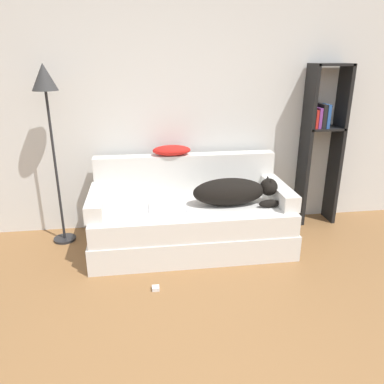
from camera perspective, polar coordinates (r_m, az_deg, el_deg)
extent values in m
cube|color=silver|center=(3.91, -2.50, 13.87)|extent=(7.36, 0.06, 2.70)
cube|color=silver|center=(3.71, -0.22, -6.33)|extent=(1.89, 0.92, 0.24)
cube|color=silver|center=(3.61, -0.20, -3.24)|extent=(1.85, 0.88, 0.20)
cube|color=silver|center=(3.88, -1.00, 3.01)|extent=(1.85, 0.15, 0.38)
cube|color=silver|center=(3.54, -14.28, -1.34)|extent=(0.15, 0.73, 0.15)
cube|color=silver|center=(3.75, 13.06, 0.01)|extent=(0.15, 0.73, 0.15)
ellipsoid|color=black|center=(3.51, 5.63, 0.03)|extent=(0.68, 0.27, 0.26)
sphere|color=black|center=(3.61, 11.62, 0.76)|extent=(0.17, 0.17, 0.17)
cone|color=black|center=(3.55, 11.93, 1.47)|extent=(0.06, 0.06, 0.08)
cone|color=black|center=(3.63, 11.45, 1.93)|extent=(0.06, 0.06, 0.08)
ellipsoid|color=black|center=(3.54, 11.73, -1.74)|extent=(0.20, 0.07, 0.08)
cube|color=silver|center=(3.47, -3.73, -2.29)|extent=(0.36, 0.26, 0.02)
ellipsoid|color=red|center=(3.79, -3.12, 6.36)|extent=(0.38, 0.21, 0.10)
cube|color=black|center=(4.18, 16.90, 6.49)|extent=(0.04, 0.26, 1.70)
cube|color=black|center=(4.35, 21.26, 6.47)|extent=(0.04, 0.26, 1.70)
cube|color=black|center=(4.16, 20.49, 17.74)|extent=(0.38, 0.26, 0.02)
cube|color=black|center=(4.22, 19.44, 9.17)|extent=(0.38, 0.26, 0.02)
cube|color=red|center=(4.13, 18.00, 10.61)|extent=(0.03, 0.20, 0.19)
cube|color=#753384|center=(4.15, 18.46, 10.73)|extent=(0.03, 0.20, 0.21)
cube|color=black|center=(4.16, 19.03, 10.93)|extent=(0.04, 0.20, 0.24)
cube|color=#234C93|center=(4.18, 19.58, 10.89)|extent=(0.03, 0.20, 0.24)
cylinder|color=#232326|center=(4.06, -18.79, -6.76)|extent=(0.22, 0.22, 0.02)
cylinder|color=#232326|center=(3.80, -20.03, 3.27)|extent=(0.02, 0.02, 1.46)
cone|color=#333333|center=(3.66, -21.65, 16.00)|extent=(0.23, 0.23, 0.23)
cube|color=silver|center=(3.12, -5.55, -14.38)|extent=(0.06, 0.06, 0.03)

